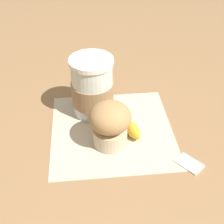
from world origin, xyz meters
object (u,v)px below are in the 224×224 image
at_px(coffee_cup, 92,88).
at_px(banana, 110,118).
at_px(sugar_packet, 189,163).
at_px(muffin, 110,123).

relative_size(coffee_cup, banana, 0.85).
relative_size(coffee_cup, sugar_packet, 2.73).
bearing_deg(coffee_cup, muffin, -63.33).
height_order(banana, sugar_packet, banana).
distance_m(coffee_cup, muffin, 0.11).
bearing_deg(muffin, sugar_packet, -15.51).
bearing_deg(banana, sugar_packet, -32.02).
bearing_deg(sugar_packet, banana, 147.98).
bearing_deg(sugar_packet, coffee_cup, 145.22).
xyz_separation_m(muffin, sugar_packet, (0.16, -0.04, -0.05)).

